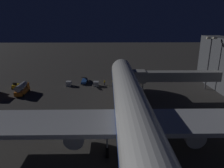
% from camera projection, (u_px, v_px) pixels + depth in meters
% --- Properties ---
extents(ground_plane, '(320.00, 320.00, 0.00)m').
position_uv_depth(ground_plane, '(126.00, 114.00, 45.96)').
color(ground_plane, '#383533').
extents(airliner_at_gate, '(50.58, 69.23, 19.67)m').
position_uv_depth(airliner_at_gate, '(133.00, 113.00, 32.49)').
color(airliner_at_gate, silver).
rests_on(airliner_at_gate, ground_plane).
extents(jet_bridge, '(23.06, 3.40, 7.52)m').
position_uv_depth(jet_bridge, '(170.00, 76.00, 53.87)').
color(jet_bridge, '#9E9E99').
rests_on(jet_bridge, ground_plane).
extents(apron_floodlight_mast, '(2.90, 0.50, 15.62)m').
position_uv_depth(apron_floodlight_mast, '(209.00, 59.00, 59.86)').
color(apron_floodlight_mast, '#59595E').
rests_on(apron_floodlight_mast, ground_plane).
extents(belt_loader, '(1.96, 8.73, 3.26)m').
position_uv_depth(belt_loader, '(84.00, 81.00, 68.38)').
color(belt_loader, '#234C9E').
rests_on(belt_loader, ground_plane).
extents(pushback_tug, '(1.86, 2.38, 1.95)m').
position_uv_depth(pushback_tug, '(16.00, 86.00, 62.89)').
color(pushback_tug, yellow).
rests_on(pushback_tug, ground_plane).
extents(fuel_tanker, '(2.46, 6.28, 3.15)m').
position_uv_depth(fuel_tanker, '(22.00, 88.00, 57.91)').
color(fuel_tanker, orange).
rests_on(fuel_tanker, ground_plane).
extents(baggage_container_near_belt, '(1.61, 1.86, 1.52)m').
position_uv_depth(baggage_container_near_belt, '(69.00, 84.00, 65.39)').
color(baggage_container_near_belt, '#B7BABF').
rests_on(baggage_container_near_belt, ground_plane).
extents(baggage_container_mid_row, '(1.68, 1.80, 1.46)m').
position_uv_depth(baggage_container_mid_row, '(96.00, 84.00, 65.35)').
color(baggage_container_mid_row, '#B7BABF').
rests_on(baggage_container_mid_row, ground_plane).
extents(ground_crew_near_nose_gear, '(0.40, 0.40, 1.89)m').
position_uv_depth(ground_crew_near_nose_gear, '(113.00, 82.00, 66.29)').
color(ground_crew_near_nose_gear, black).
rests_on(ground_crew_near_nose_gear, ground_plane).
extents(ground_crew_marshaller_fwd, '(0.40, 0.40, 1.80)m').
position_uv_depth(ground_crew_marshaller_fwd, '(105.00, 82.00, 66.14)').
color(ground_crew_marshaller_fwd, black).
rests_on(ground_crew_marshaller_fwd, ground_plane).
extents(traffic_cone_nose_port, '(0.36, 0.36, 0.55)m').
position_uv_depth(traffic_cone_nose_port, '(127.00, 84.00, 66.27)').
color(traffic_cone_nose_port, orange).
rests_on(traffic_cone_nose_port, ground_plane).
extents(traffic_cone_nose_starboard, '(0.36, 0.36, 0.55)m').
position_uv_depth(traffic_cone_nose_starboard, '(114.00, 84.00, 66.19)').
color(traffic_cone_nose_starboard, orange).
rests_on(traffic_cone_nose_starboard, ground_plane).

